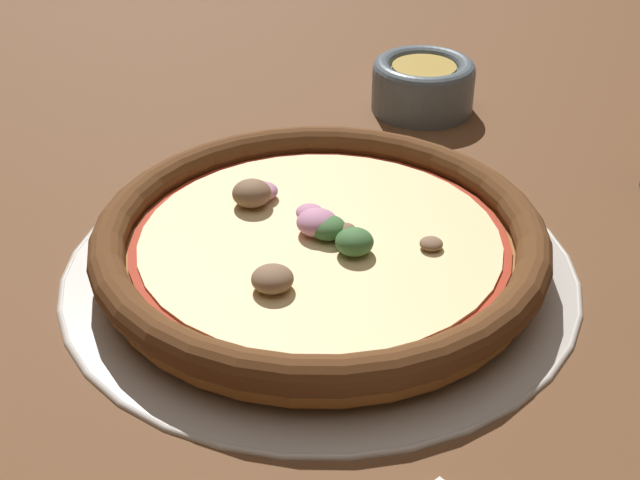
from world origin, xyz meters
The scene contains 4 objects.
ground_plane centered at (0.00, 0.00, 0.00)m, with size 3.00×3.00×0.00m, color brown.
pizza_tray centered at (0.00, 0.00, 0.00)m, with size 0.39×0.39×0.01m.
pizza centered at (0.00, 0.00, 0.03)m, with size 0.34×0.34×0.04m.
bowl_near centered at (-0.25, 0.18, 0.03)m, with size 0.10×0.10×0.05m.
Camera 1 is at (0.54, -0.15, 0.39)m, focal length 50.00 mm.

